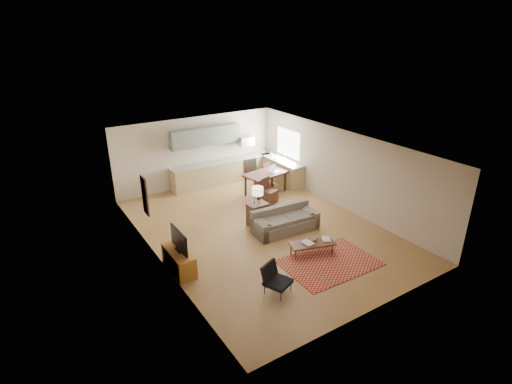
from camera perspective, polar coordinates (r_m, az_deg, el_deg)
room at (r=11.84m, az=0.78°, el=0.42°), size 9.00×9.00×9.00m
kitchen_counter_back at (r=15.96m, az=-4.79°, el=2.94°), size 4.26×0.64×0.92m
kitchen_counter_right at (r=16.03m, az=3.64°, el=3.06°), size 0.64×2.26×0.92m
kitchen_range at (r=16.47m, az=-1.41°, el=3.61°), size 0.62×0.62×0.90m
kitchen_microwave at (r=16.16m, az=-1.48°, el=7.32°), size 0.62×0.40×0.35m
upper_cabinets at (r=15.39m, az=-7.23°, el=7.90°), size 2.80×0.34×0.70m
window_right at (r=15.87m, az=4.62°, el=6.96°), size 0.02×1.40×1.05m
wall_art_left at (r=11.28m, az=-15.57°, el=-0.53°), size 0.06×0.42×1.10m
triptych at (r=15.40m, az=-8.77°, el=7.06°), size 1.70×0.04×0.50m
rug at (r=10.95m, az=10.46°, el=-9.91°), size 2.49×1.76×0.02m
sofa at (r=12.18m, az=4.22°, el=-4.06°), size 2.16×1.05×0.73m
coffee_table at (r=11.16m, az=7.96°, el=-8.00°), size 1.32×0.83×0.37m
book_a at (r=10.94m, az=6.93°, el=-7.43°), size 0.31×0.38×0.03m
book_b at (r=11.27m, az=9.43°, el=-6.64°), size 0.51×0.51×0.02m
vase at (r=11.10m, az=8.40°, el=-6.62°), size 0.18×0.18×0.17m
armchair at (r=9.54m, az=3.16°, el=-12.41°), size 0.82×0.82×0.72m
tv_credenza at (r=10.55m, az=-10.95°, el=-9.56°), size 0.47×1.23×0.57m
tv at (r=10.27m, az=-10.94°, el=-6.80°), size 0.09×0.95×0.57m
console_table at (r=12.55m, az=0.22°, el=-3.19°), size 0.64×0.44×0.72m
table_lamp at (r=12.28m, az=0.22°, el=-0.47°), size 0.37×0.37×0.58m
dining_table at (r=14.87m, az=1.37°, el=1.28°), size 1.75×1.20×0.81m
dining_chair_near at (r=14.08m, az=1.96°, el=0.21°), size 0.55×0.56×0.91m
dining_chair_far at (r=15.63m, az=0.84°, el=2.61°), size 0.58×0.59×0.93m
laptop at (r=14.77m, az=2.65°, el=3.32°), size 0.39×0.32×0.26m
soap_bottle at (r=16.22m, az=2.25°, el=5.40°), size 0.11×0.11×0.19m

